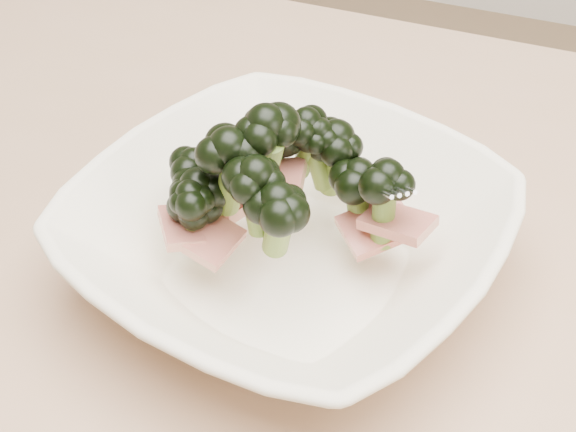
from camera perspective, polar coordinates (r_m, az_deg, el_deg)
The scene contains 1 object.
broccoli_dish at distance 0.51m, azimuth -0.09°, elevation -0.77°, with size 0.32×0.32×0.13m.
Camera 1 is at (0.03, -0.32, 1.13)m, focal length 50.00 mm.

